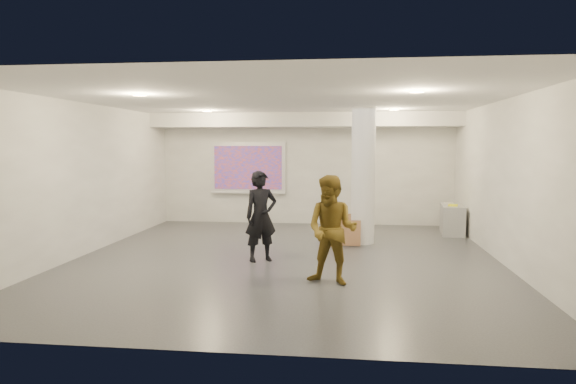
# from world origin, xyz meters

# --- Properties ---
(floor) EXTENTS (8.00, 9.00, 0.01)m
(floor) POSITION_xyz_m (0.00, 0.00, 0.00)
(floor) COLOR #37393E
(floor) RESTS_ON ground
(ceiling) EXTENTS (8.00, 9.00, 0.01)m
(ceiling) POSITION_xyz_m (0.00, 0.00, 3.00)
(ceiling) COLOR white
(ceiling) RESTS_ON floor
(wall_back) EXTENTS (8.00, 0.01, 3.00)m
(wall_back) POSITION_xyz_m (0.00, 4.50, 1.50)
(wall_back) COLOR beige
(wall_back) RESTS_ON floor
(wall_front) EXTENTS (8.00, 0.01, 3.00)m
(wall_front) POSITION_xyz_m (0.00, -4.50, 1.50)
(wall_front) COLOR beige
(wall_front) RESTS_ON floor
(wall_left) EXTENTS (0.01, 9.00, 3.00)m
(wall_left) POSITION_xyz_m (-4.00, 0.00, 1.50)
(wall_left) COLOR beige
(wall_left) RESTS_ON floor
(wall_right) EXTENTS (0.01, 9.00, 3.00)m
(wall_right) POSITION_xyz_m (4.00, 0.00, 1.50)
(wall_right) COLOR beige
(wall_right) RESTS_ON floor
(soffit_band) EXTENTS (8.00, 1.10, 0.36)m
(soffit_band) POSITION_xyz_m (0.00, 3.95, 2.82)
(soffit_band) COLOR silver
(soffit_band) RESTS_ON ceiling
(downlight_nw) EXTENTS (0.22, 0.22, 0.02)m
(downlight_nw) POSITION_xyz_m (-2.20, 2.50, 2.98)
(downlight_nw) COLOR #FCCD94
(downlight_nw) RESTS_ON ceiling
(downlight_ne) EXTENTS (0.22, 0.22, 0.02)m
(downlight_ne) POSITION_xyz_m (2.20, 2.50, 2.98)
(downlight_ne) COLOR #FCCD94
(downlight_ne) RESTS_ON ceiling
(downlight_sw) EXTENTS (0.22, 0.22, 0.02)m
(downlight_sw) POSITION_xyz_m (-2.20, -1.50, 2.98)
(downlight_sw) COLOR #FCCD94
(downlight_sw) RESTS_ON ceiling
(downlight_se) EXTENTS (0.22, 0.22, 0.02)m
(downlight_se) POSITION_xyz_m (2.20, -1.50, 2.98)
(downlight_se) COLOR #FCCD94
(downlight_se) RESTS_ON ceiling
(column) EXTENTS (0.52, 0.52, 3.00)m
(column) POSITION_xyz_m (1.50, 1.80, 1.50)
(column) COLOR white
(column) RESTS_ON floor
(projection_screen) EXTENTS (2.10, 0.13, 1.42)m
(projection_screen) POSITION_xyz_m (-1.60, 4.45, 1.53)
(projection_screen) COLOR silver
(projection_screen) RESTS_ON wall_back
(credenza) EXTENTS (0.64, 1.27, 0.72)m
(credenza) POSITION_xyz_m (3.72, 3.27, 0.36)
(credenza) COLOR #929597
(credenza) RESTS_ON floor
(papers_stack) EXTENTS (0.27, 0.33, 0.02)m
(papers_stack) POSITION_xyz_m (3.68, 3.55, 0.72)
(papers_stack) COLOR silver
(papers_stack) RESTS_ON credenza
(postit_pad) EXTENTS (0.28, 0.33, 0.03)m
(postit_pad) POSITION_xyz_m (3.69, 3.06, 0.73)
(postit_pad) COLOR yellow
(postit_pad) RESTS_ON credenza
(cardboard_back) EXTENTS (0.63, 0.37, 0.69)m
(cardboard_back) POSITION_xyz_m (0.96, 1.39, 0.34)
(cardboard_back) COLOR #946744
(cardboard_back) RESTS_ON floor
(cardboard_front) EXTENTS (0.50, 0.14, 0.55)m
(cardboard_front) POSITION_xyz_m (1.20, 1.45, 0.28)
(cardboard_front) COLOR #946744
(cardboard_front) RESTS_ON floor
(woman) EXTENTS (0.74, 0.66, 1.69)m
(woman) POSITION_xyz_m (-0.44, -0.22, 0.85)
(woman) COLOR black
(woman) RESTS_ON floor
(man) EXTENTS (0.98, 0.86, 1.71)m
(man) POSITION_xyz_m (0.94, -1.67, 0.85)
(man) COLOR brown
(man) RESTS_ON floor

